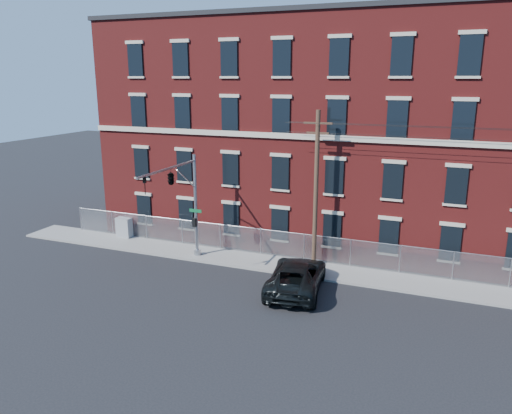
{
  "coord_description": "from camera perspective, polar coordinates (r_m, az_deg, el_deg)",
  "views": [
    {
      "loc": [
        9.67,
        -24.07,
        12.01
      ],
      "look_at": [
        -1.43,
        4.0,
        4.1
      ],
      "focal_mm": 34.78,
      "sensor_mm": 36.0,
      "label": 1
    }
  ],
  "objects": [
    {
      "name": "utility_cabinet",
      "position": [
        39.33,
        -14.93,
        -2.28
      ],
      "size": [
        1.24,
        0.68,
        1.51
      ],
      "primitive_type": "cube",
      "rotation": [
        0.0,
        0.0,
        -0.06
      ],
      "color": "gray",
      "rests_on": "sidewalk"
    },
    {
      "name": "utility_pole_near",
      "position": [
        31.36,
        6.92,
        2.29
      ],
      "size": [
        1.8,
        0.28,
        10.0
      ],
      "color": "#4C3426",
      "rests_on": "ground"
    },
    {
      "name": "traffic_signal_mast",
      "position": [
        31.28,
        -9.06,
        2.27
      ],
      "size": [
        0.9,
        6.75,
        7.0
      ],
      "color": "#9EA0A5",
      "rests_on": "ground"
    },
    {
      "name": "chain_link_fence",
      "position": [
        32.37,
        24.49,
        -6.49
      ],
      "size": [
        59.06,
        0.06,
        1.85
      ],
      "color": "#A5A8AD",
      "rests_on": "ground"
    },
    {
      "name": "sidewalk",
      "position": [
        31.51,
        24.39,
        -8.99
      ],
      "size": [
        65.0,
        3.0,
        0.12
      ],
      "primitive_type": "cube",
      "color": "gray",
      "rests_on": "ground"
    },
    {
      "name": "pickup_truck",
      "position": [
        29.03,
        4.66,
        -7.91
      ],
      "size": [
        3.73,
        6.66,
        1.76
      ],
      "primitive_type": "imported",
      "rotation": [
        0.0,
        0.0,
        3.27
      ],
      "color": "black",
      "rests_on": "ground"
    },
    {
      "name": "ground",
      "position": [
        28.58,
        -0.29,
        -10.17
      ],
      "size": [
        140.0,
        140.0,
        0.0
      ],
      "primitive_type": "plane",
      "color": "black",
      "rests_on": "ground"
    },
    {
      "name": "mill_building",
      "position": [
        38.27,
        25.17,
        7.51
      ],
      "size": [
        55.3,
        14.32,
        16.3
      ],
      "color": "maroon",
      "rests_on": "ground"
    }
  ]
}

